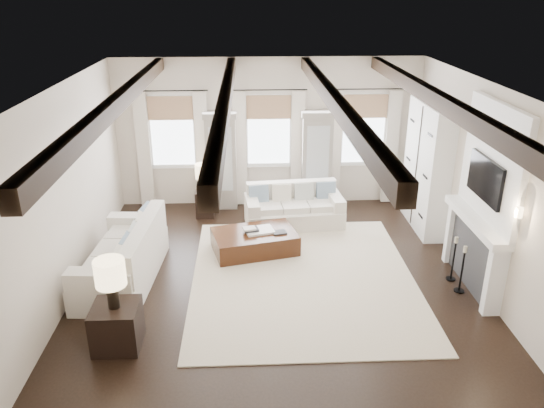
{
  "coord_description": "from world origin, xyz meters",
  "views": [
    {
      "loc": [
        -0.44,
        -7.36,
        4.56
      ],
      "look_at": [
        -0.06,
        0.84,
        1.15
      ],
      "focal_mm": 35.0,
      "sensor_mm": 36.0,
      "label": 1
    }
  ],
  "objects_px": {
    "sofa_back": "(293,209)",
    "ottoman": "(255,242)",
    "sofa_left": "(126,258)",
    "side_table_front": "(117,326)",
    "side_table_back": "(205,203)"
  },
  "relations": [
    {
      "from": "sofa_left",
      "to": "side_table_front",
      "type": "bearing_deg",
      "value": -82.37
    },
    {
      "from": "ottoman",
      "to": "sofa_left",
      "type": "bearing_deg",
      "value": -170.76
    },
    {
      "from": "sofa_back",
      "to": "ottoman",
      "type": "height_order",
      "value": "sofa_back"
    },
    {
      "from": "side_table_back",
      "to": "sofa_left",
      "type": "bearing_deg",
      "value": -113.32
    },
    {
      "from": "sofa_back",
      "to": "sofa_left",
      "type": "height_order",
      "value": "sofa_left"
    },
    {
      "from": "sofa_back",
      "to": "ottoman",
      "type": "relative_size",
      "value": 1.37
    },
    {
      "from": "sofa_left",
      "to": "side_table_front",
      "type": "relative_size",
      "value": 3.86
    },
    {
      "from": "sofa_left",
      "to": "side_table_back",
      "type": "height_order",
      "value": "sofa_left"
    },
    {
      "from": "sofa_back",
      "to": "ottoman",
      "type": "xyz_separation_m",
      "value": [
        -0.81,
        -1.19,
        -0.14
      ]
    },
    {
      "from": "sofa_left",
      "to": "ottoman",
      "type": "distance_m",
      "value": 2.32
    },
    {
      "from": "sofa_back",
      "to": "side_table_front",
      "type": "distance_m",
      "value": 4.71
    },
    {
      "from": "sofa_left",
      "to": "side_table_back",
      "type": "relative_size",
      "value": 4.19
    },
    {
      "from": "sofa_back",
      "to": "side_table_back",
      "type": "bearing_deg",
      "value": 165.0
    },
    {
      "from": "side_table_back",
      "to": "side_table_front",
      "type": "bearing_deg",
      "value": -101.38
    },
    {
      "from": "sofa_back",
      "to": "side_table_front",
      "type": "xyz_separation_m",
      "value": [
        -2.71,
        -3.86,
        -0.03
      ]
    }
  ]
}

